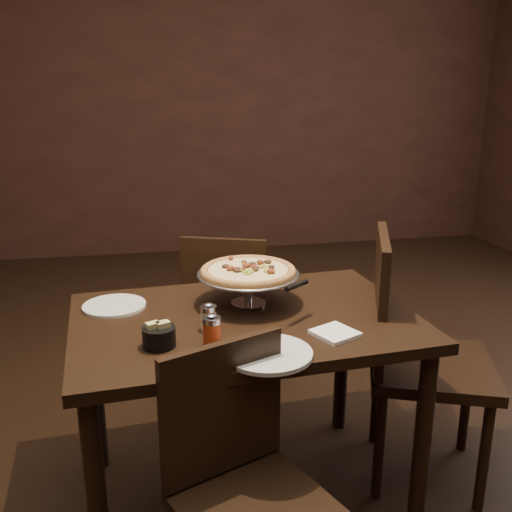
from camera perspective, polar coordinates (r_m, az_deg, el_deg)
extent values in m
cube|color=black|center=(2.40, 1.21, -22.68)|extent=(6.00, 7.00, 0.02)
cube|color=black|center=(5.34, -7.14, 15.23)|extent=(6.00, 0.02, 2.80)
cube|color=black|center=(2.01, -1.13, -6.56)|extent=(1.24, 0.87, 0.04)
cylinder|color=black|center=(1.86, -15.62, -22.62)|extent=(0.06, 0.06, 0.70)
cylinder|color=black|center=(2.10, 16.29, -17.55)|extent=(0.06, 0.06, 0.70)
cylinder|color=black|center=(2.42, -15.76, -12.71)|extent=(0.06, 0.06, 0.70)
cylinder|color=black|center=(2.61, 8.57, -9.96)|extent=(0.06, 0.06, 0.70)
cylinder|color=#AEAEB5|center=(2.11, -0.78, -4.73)|extent=(0.13, 0.13, 0.01)
cylinder|color=#AEAEB5|center=(2.09, -0.78, -3.35)|extent=(0.03, 0.03, 0.10)
cylinder|color=#AEAEB5|center=(2.07, -0.79, -1.97)|extent=(0.09, 0.09, 0.01)
cylinder|color=#B0B0B6|center=(2.07, -0.79, -1.82)|extent=(0.37, 0.37, 0.01)
torus|color=#B0B0B6|center=(2.07, -0.79, -1.80)|extent=(0.38, 0.38, 0.01)
cylinder|color=brown|center=(2.07, -0.79, -1.61)|extent=(0.34, 0.34, 0.01)
torus|color=brown|center=(2.07, -0.79, -1.51)|extent=(0.35, 0.35, 0.03)
cylinder|color=tan|center=(2.06, -0.79, -1.39)|extent=(0.29, 0.29, 0.01)
cylinder|color=beige|center=(1.89, -4.76, -6.42)|extent=(0.05, 0.05, 0.07)
cylinder|color=#AEAEB5|center=(1.87, -4.79, -5.24)|extent=(0.05, 0.05, 0.02)
ellipsoid|color=#AEAEB5|center=(1.87, -4.80, -4.86)|extent=(0.03, 0.03, 0.01)
cylinder|color=maroon|center=(1.78, -4.44, -7.76)|extent=(0.06, 0.06, 0.07)
cylinder|color=#AEAEB5|center=(1.76, -4.47, -6.39)|extent=(0.06, 0.06, 0.02)
ellipsoid|color=#AEAEB5|center=(1.76, -4.48, -5.95)|extent=(0.03, 0.03, 0.01)
cylinder|color=black|center=(1.79, -9.68, -7.97)|extent=(0.10, 0.10, 0.06)
cube|color=tan|center=(1.79, -10.25, -7.58)|extent=(0.05, 0.04, 0.07)
cube|color=tan|center=(1.79, -9.25, -7.52)|extent=(0.05, 0.04, 0.07)
cube|color=white|center=(1.87, 7.91, -7.66)|extent=(0.17, 0.17, 0.01)
cylinder|color=silver|center=(2.14, -13.99, -4.85)|extent=(0.23, 0.23, 0.01)
cylinder|color=silver|center=(1.72, 1.20, -9.73)|extent=(0.27, 0.27, 0.01)
cone|color=#AEAEB5|center=(1.93, 4.08, -3.05)|extent=(0.15, 0.15, 0.00)
cylinder|color=black|center=(1.93, 4.08, -2.97)|extent=(0.10, 0.09, 0.02)
cube|color=black|center=(2.88, -2.38, -5.95)|extent=(0.51, 0.51, 0.04)
cube|color=black|center=(2.63, -3.25, -2.64)|extent=(0.38, 0.17, 0.42)
cylinder|color=black|center=(3.08, 1.25, -8.68)|extent=(0.03, 0.03, 0.39)
cylinder|color=black|center=(3.14, -4.63, -8.24)|extent=(0.03, 0.03, 0.39)
cylinder|color=black|center=(2.80, 0.27, -11.45)|extent=(0.03, 0.03, 0.39)
cylinder|color=black|center=(2.86, -6.23, -10.88)|extent=(0.03, 0.03, 0.39)
cube|color=black|center=(1.70, 0.13, -24.19)|extent=(0.51, 0.51, 0.04)
cube|color=black|center=(1.68, -3.34, -14.92)|extent=(0.37, 0.18, 0.41)
cube|color=black|center=(2.34, 17.08, -10.55)|extent=(0.60, 0.60, 0.04)
cube|color=black|center=(2.21, 12.31, -4.03)|extent=(0.20, 0.44, 0.48)
cylinder|color=black|center=(2.34, 21.86, -18.10)|extent=(0.04, 0.04, 0.45)
cylinder|color=black|center=(2.65, 20.26, -13.59)|extent=(0.04, 0.04, 0.45)
cylinder|color=black|center=(2.28, 12.23, -18.05)|extent=(0.04, 0.04, 0.45)
cylinder|color=black|center=(2.60, 11.95, -13.43)|extent=(0.04, 0.04, 0.45)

